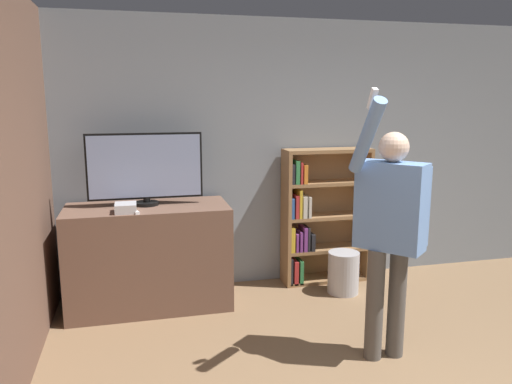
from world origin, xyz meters
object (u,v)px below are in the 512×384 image
at_px(bookshelf, 318,217).
at_px(waste_bin, 343,272).
at_px(game_console, 126,208).
at_px(television, 145,168).
at_px(person, 390,224).

bearing_deg(bookshelf, waste_bin, -70.49).
relative_size(game_console, waste_bin, 0.49).
bearing_deg(television, waste_bin, -5.90).
bearing_deg(person, game_console, -163.26).
distance_m(bookshelf, person, 1.66).
bearing_deg(waste_bin, person, -99.61).
distance_m(game_console, person, 2.20).
relative_size(television, game_console, 4.99).
xyz_separation_m(game_console, person, (1.85, -1.19, 0.04)).
xyz_separation_m(game_console, bookshelf, (1.93, 0.44, -0.30)).
bearing_deg(person, television, -171.33).
height_order(game_console, person, person).
relative_size(game_console, person, 0.10).
relative_size(television, waste_bin, 2.46).
bearing_deg(waste_bin, game_console, -178.45).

